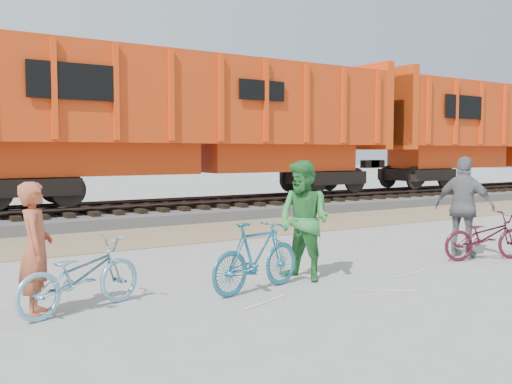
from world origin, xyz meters
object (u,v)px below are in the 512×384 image
Objects in this scene: person_solo at (36,249)px; person_woman at (464,207)px; bicycle_teal at (257,256)px; bicycle_blue at (80,275)px; hopper_car_right at (494,130)px; bicycle_maroon at (485,236)px; person_man at (304,221)px; hopper_car_center at (197,119)px.

person_woman reaches higher than person_solo.
bicycle_blue is at bearing 70.43° from bicycle_teal.
bicycle_maroon is at bearing -145.57° from hopper_car_right.
person_man is at bearing 70.61° from person_woman.
bicycle_teal is at bearing 73.31° from person_woman.
bicycle_maroon is at bearing -80.33° from person_solo.
person_woman is (-0.10, 0.40, 0.51)m from bicycle_maroon.
bicycle_maroon is at bearing -105.48° from bicycle_teal.
bicycle_teal is 2.96m from person_solo.
bicycle_teal is 4.76m from person_woman.
person_woman is (3.74, -0.08, 0.02)m from person_man.
bicycle_teal is at bearing -93.88° from person_man.
hopper_car_right is at bearing -75.88° from bicycle_teal.
bicycle_maroon is 0.66m from person_woman.
hopper_car_center is at bearing -11.60° from person_woman.
bicycle_blue is 3.45m from person_man.
bicycle_blue is 0.62m from person_solo.
hopper_car_center reaches higher than person_solo.
bicycle_teal is (2.41, -0.32, 0.05)m from bicycle_blue.
person_man is (3.41, -0.12, 0.48)m from bicycle_blue.
hopper_car_right is at bearing -75.00° from person_woman.
bicycle_teal is at bearing -83.29° from person_solo.
person_solo is at bearing -126.92° from hopper_car_center.
hopper_car_right is 16.79m from person_woman.
hopper_car_center is 1.00× the size of hopper_car_right.
hopper_car_right reaches higher than bicycle_maroon.
person_man is at bearing -153.00° from hopper_car_right.
hopper_car_center is at bearing 25.93° from bicycle_maroon.
person_man is 3.74m from person_woman.
person_woman is (7.15, -0.20, 0.50)m from bicycle_blue.
hopper_car_center is 8.35× the size of bicycle_maroon.
hopper_car_right is 23.44m from person_solo.
hopper_car_right is 8.56× the size of person_solo.
bicycle_blue is 1.06× the size of person_solo.
bicycle_blue is at bearing 70.30° from person_woman.
person_man is at bearing -78.32° from person_solo.
hopper_car_center is 7.33× the size of person_woman.
person_man is 0.98× the size of person_woman.
person_woman reaches higher than person_man.
bicycle_maroon is (4.84, -0.28, -0.06)m from bicycle_teal.
hopper_car_center is at bearing 148.15° from person_man.
hopper_car_center is at bearing -52.30° from bicycle_blue.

